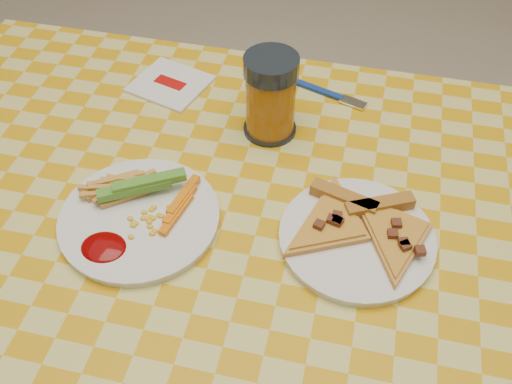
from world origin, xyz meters
TOP-DOWN VIEW (x-y plane):
  - table at (0.00, 0.00)m, footprint 1.28×0.88m
  - plate_left at (-0.17, -0.01)m, footprint 0.29×0.29m
  - plate_right at (0.14, 0.02)m, footprint 0.25×0.25m
  - fries_veggies at (-0.18, 0.00)m, footprint 0.19×0.18m
  - pizza_slices at (0.14, 0.04)m, footprint 0.27×0.23m
  - drink_glass at (-0.03, 0.22)m, footprint 0.09×0.09m
  - napkin at (-0.23, 0.30)m, footprint 0.15×0.15m
  - fork at (0.06, 0.34)m, footprint 0.15×0.06m

SIDE VIEW (x-z plane):
  - table at x=0.00m, z-range 0.30..1.06m
  - napkin at x=-0.23m, z-range 0.76..0.76m
  - fork at x=0.06m, z-range 0.76..0.76m
  - plate_left at x=-0.17m, z-range 0.76..0.77m
  - plate_right at x=0.14m, z-range 0.76..0.77m
  - pizza_slices at x=0.14m, z-range 0.76..0.79m
  - fries_veggies at x=-0.18m, z-range 0.76..0.80m
  - drink_glass at x=-0.03m, z-range 0.75..0.90m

